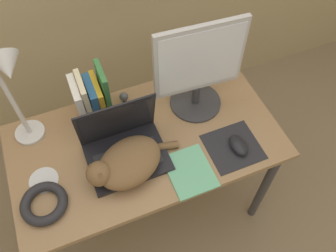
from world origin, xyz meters
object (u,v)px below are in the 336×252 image
Objects in this scene: cd_disc at (44,180)px; notepad at (190,171)px; external_monitor at (199,69)px; desk_lamp at (12,84)px; computer_mouse at (239,145)px; book_row at (91,98)px; cat at (126,163)px; laptop at (124,146)px; cable_coil at (44,203)px; webcam at (124,97)px.

notepad is at bearing -18.37° from cd_disc.
desk_lamp reaches higher than external_monitor.
notepad is at bearing -37.25° from desk_lamp.
book_row reaches higher than computer_mouse.
cd_disc is at bearing 165.43° from cat.
computer_mouse is (0.46, -0.16, -0.03)m from laptop.
laptop is 0.09m from cat.
cable_coil is at bearing -97.47° from cd_disc.
desk_lamp is at bearing 134.56° from cat.
computer_mouse is 0.67m from book_row.
desk_lamp reaches higher than webcam.
cd_disc is at bearing -138.24° from book_row.
webcam is (0.41, 0.04, -0.30)m from desk_lamp.
desk_lamp is (-0.72, 0.09, 0.11)m from external_monitor.
external_monitor reaches higher than cat.
external_monitor reaches higher than book_row.
notepad is (0.22, -0.19, -0.05)m from laptop.
webcam is at bearing 73.66° from cat.
cat is 1.88× the size of notepad.
cable_coil is 1.53× the size of cd_disc.
cable_coil is 2.75× the size of webcam.
laptop is 0.27m from book_row.
webcam is at bearing 72.42° from laptop.
desk_lamp is at bearing 83.41° from cd_disc.
external_monitor is 0.38m from webcam.
cat is at bearing -106.34° from webcam.
webcam reaches higher than computer_mouse.
laptop is 3.00× the size of computer_mouse.
desk_lamp is at bearing -172.64° from book_row.
computer_mouse reaches higher than notepad.
notepad is (0.24, -0.10, -0.06)m from cat.
notepad is at bearing -173.27° from computer_mouse.
cable_coil is at bearing -175.83° from cat.
computer_mouse is at bearing -77.17° from external_monitor.
computer_mouse is 0.83m from cable_coil.
cat is 0.35m from book_row.
book_row is at bearing 103.29° from laptop.
webcam is (0.10, 0.35, -0.02)m from cat.
external_monitor is at bearing 61.90° from notepad.
cd_disc is at bearing 168.78° from computer_mouse.
laptop is 0.65× the size of desk_lamp.
book_row reaches higher than cable_coil.
webcam is (-0.31, 0.13, -0.19)m from external_monitor.
external_monitor reaches higher than cable_coil.
webcam is at bearing 106.78° from notepad.
book_row is at bearing 7.36° from desk_lamp.
laptop is 0.29m from notepad.
cable_coil is at bearing -140.22° from webcam.
cat is at bearing -45.44° from desk_lamp.
cd_disc is at bearing -169.69° from external_monitor.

